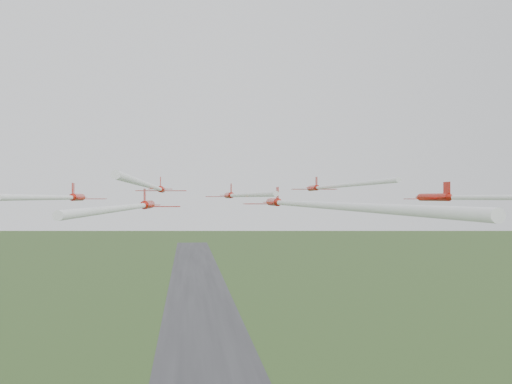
{
  "coord_description": "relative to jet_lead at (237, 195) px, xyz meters",
  "views": [
    {
      "loc": [
        -7.4,
        -93.36,
        58.15
      ],
      "look_at": [
        3.78,
        -1.76,
        59.08
      ],
      "focal_mm": 40.0,
      "sensor_mm": 36.0,
      "label": 1
    }
  ],
  "objects": [
    {
      "name": "jet_row3_mid",
      "position": [
        4.02,
        -33.3,
        -1.13
      ],
      "size": [
        9.27,
        70.43,
        2.78
      ],
      "rotation": [
        0.0,
        0.0,
        -0.02
      ],
      "color": "red"
    },
    {
      "name": "jet_row4_left",
      "position": [
        -13.75,
        -40.46,
        -1.3
      ],
      "size": [
        7.86,
        46.11,
        2.34
      ],
      "rotation": [
        0.0,
        0.0,
        -0.04
      ],
      "color": "red"
    },
    {
      "name": "jet_row3_right",
      "position": [
        30.67,
        -30.97,
        -0.39
      ],
      "size": [
        9.77,
        67.18,
        2.91
      ],
      "rotation": [
        0.0,
        0.0,
        0.05
      ],
      "color": "red"
    },
    {
      "name": "runway",
      "position": [
        -1.32,
        194.13,
        -58.58
      ],
      "size": [
        38.0,
        900.0,
        0.04
      ],
      "primitive_type": "cube",
      "color": "#333335",
      "rests_on": "ground"
    },
    {
      "name": "jet_lead",
      "position": [
        0.0,
        0.0,
        0.0
      ],
      "size": [
        9.44,
        59.75,
        2.83
      ],
      "rotation": [
        0.0,
        0.0,
        0.02
      ],
      "color": "red"
    },
    {
      "name": "jet_row2_left",
      "position": [
        -12.94,
        -20.71,
        0.93
      ],
      "size": [
        8.45,
        69.46,
        2.54
      ],
      "rotation": [
        0.0,
        0.0,
        0.0
      ],
      "color": "red"
    },
    {
      "name": "jet_row2_right",
      "position": [
        12.66,
        -14.34,
        1.23
      ],
      "size": [
        7.9,
        52.97,
        2.34
      ],
      "rotation": [
        0.0,
        0.0,
        -0.06
      ],
      "color": "red"
    },
    {
      "name": "jet_row3_left",
      "position": [
        -23.9,
        -24.94,
        -0.4
      ],
      "size": [
        8.15,
        42.31,
        2.44
      ],
      "rotation": [
        0.0,
        0.0,
        0.02
      ],
      "color": "red"
    }
  ]
}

